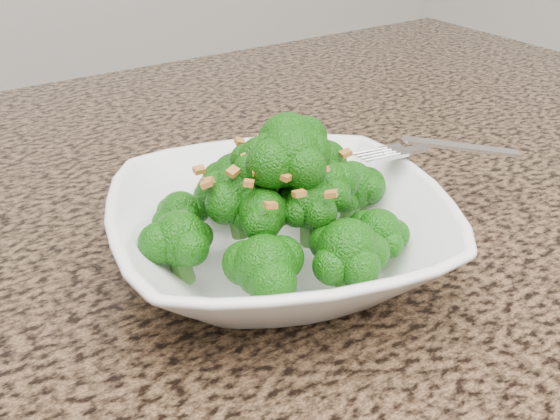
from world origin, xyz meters
TOP-DOWN VIEW (x-y plane):
  - granite_counter at (0.00, 0.30)m, footprint 1.64×1.04m
  - bowl at (0.13, 0.28)m, footprint 0.31×0.31m
  - broccoli_pile at (0.13, 0.28)m, footprint 0.21×0.21m
  - garlic_topping at (0.13, 0.28)m, footprint 0.13×0.13m
  - fork at (0.26, 0.28)m, footprint 0.17×0.09m

SIDE VIEW (x-z plane):
  - granite_counter at x=0.00m, z-range 0.87..0.90m
  - bowl at x=0.13m, z-range 0.90..0.96m
  - fork at x=0.26m, z-range 0.96..0.97m
  - broccoli_pile at x=0.13m, z-range 0.96..1.03m
  - garlic_topping at x=0.13m, z-range 1.03..1.04m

